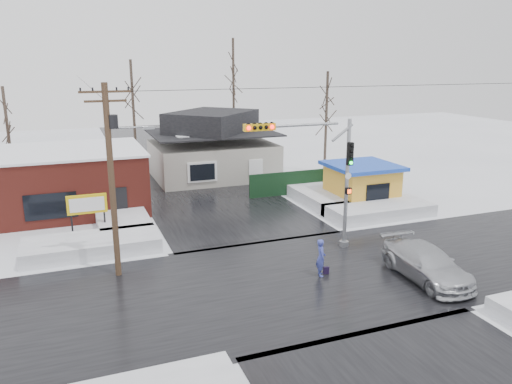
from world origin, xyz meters
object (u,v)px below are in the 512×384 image
object	(u,v)px
utility_pole	(112,170)
kiosk	(362,184)
car	(426,264)
pedestrian	(321,258)
marquee_sign	(87,205)
traffic_signal	(321,168)

from	to	relation	value
utility_pole	kiosk	xyz separation A→B (m)	(17.43, 6.49, -3.65)
kiosk	car	bearing A→B (deg)	-108.90
kiosk	pedestrian	distance (m)	13.15
utility_pole	car	xyz separation A→B (m)	(13.30, -5.58, -4.35)
marquee_sign	car	bearing A→B (deg)	-38.85
traffic_signal	kiosk	world-z (taller)	traffic_signal
marquee_sign	pedestrian	distance (m)	13.79
kiosk	car	distance (m)	12.78
utility_pole	car	distance (m)	15.06
traffic_signal	pedestrian	size ratio (longest dim) A/B	3.87
utility_pole	marquee_sign	size ratio (longest dim) A/B	3.53
car	marquee_sign	bearing A→B (deg)	143.54
marquee_sign	utility_pole	bearing A→B (deg)	-79.87
marquee_sign	pedestrian	bearing A→B (deg)	-43.58
kiosk	car	size ratio (longest dim) A/B	0.87
traffic_signal	utility_pole	xyz separation A→B (m)	(-10.36, 0.53, 0.57)
utility_pole	kiosk	world-z (taller)	utility_pole
traffic_signal	car	distance (m)	6.95
marquee_sign	car	distance (m)	18.48
marquee_sign	car	world-z (taller)	marquee_sign
traffic_signal	pedestrian	world-z (taller)	traffic_signal
car	traffic_signal	bearing A→B (deg)	122.56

